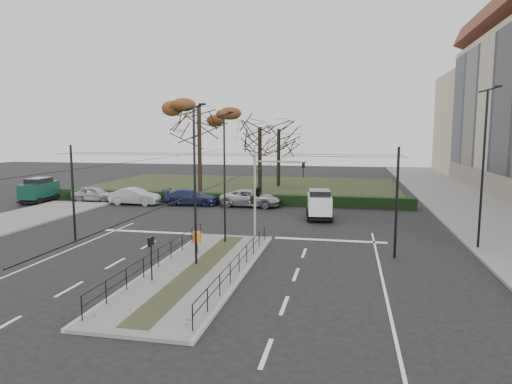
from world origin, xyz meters
TOP-DOWN VIEW (x-y plane):
  - ground at (0.00, 0.00)m, footprint 140.00×140.00m
  - median_island at (0.00, -2.50)m, footprint 4.40×15.00m
  - sidewalk_east at (18.00, 22.00)m, footprint 8.00×90.00m
  - park at (-6.00, 32.00)m, footprint 38.00×26.00m
  - hedge at (-6.00, 18.60)m, footprint 38.00×1.00m
  - median_railing at (0.00, -2.60)m, footprint 4.14×13.24m
  - catenary at (0.00, 1.62)m, footprint 20.00×34.00m
  - traffic_light at (1.65, 4.50)m, footprint 3.58×2.01m
  - litter_bin at (-1.11, 0.49)m, footprint 0.45×0.45m
  - info_panel at (-1.51, -4.58)m, footprint 0.11×0.52m
  - streetlamp_median_near at (-0.38, -1.70)m, footprint 0.67×0.14m
  - streetlamp_median_far at (-0.19, 3.10)m, footprint 0.65×0.13m
  - streetlamp_sidewalk at (14.52, 4.78)m, footprint 0.77×0.16m
  - parked_car_first at (-17.43, 17.30)m, footprint 4.49×2.02m
  - parked_car_second at (-12.57, 16.22)m, footprint 4.76×1.73m
  - parked_car_third at (-7.33, 17.10)m, footprint 5.23×2.31m
  - parked_car_fourth at (-1.68, 17.39)m, footprint 5.67×2.81m
  - white_van at (4.85, 12.64)m, footprint 2.31×4.35m
  - green_van at (-22.41, 15.80)m, footprint 2.25×4.79m
  - rust_tree at (-8.78, 24.06)m, footprint 8.51×8.51m
  - bare_tree_center at (-1.56, 33.22)m, footprint 6.50×6.50m
  - bare_tree_near at (-2.55, 26.11)m, footprint 6.34×6.34m

SIDE VIEW (x-z plane):
  - ground at x=0.00m, z-range 0.00..0.00m
  - park at x=-6.00m, z-range 0.00..0.10m
  - median_island at x=0.00m, z-range 0.00..0.14m
  - sidewalk_east at x=18.00m, z-range 0.00..0.14m
  - hedge at x=-6.00m, z-range 0.00..1.00m
  - parked_car_third at x=-7.33m, z-range 0.00..1.49m
  - parked_car_first at x=-17.43m, z-range 0.00..1.50m
  - parked_car_fourth at x=-1.68m, z-range 0.00..1.54m
  - parked_car_second at x=-12.57m, z-range 0.00..1.56m
  - litter_bin at x=-1.11m, z-range 0.39..1.54m
  - median_railing at x=0.00m, z-range 0.52..1.44m
  - white_van at x=4.85m, z-range 0.05..2.33m
  - green_van at x=-22.41m, z-range 0.05..2.42m
  - info_panel at x=-1.51m, z-range 0.71..2.70m
  - traffic_light at x=1.65m, z-range 0.57..5.80m
  - catenary at x=0.00m, z-range 0.42..6.42m
  - streetlamp_median_far at x=-0.19m, z-range 0.21..8.02m
  - streetlamp_median_near at x=-0.38m, z-range 0.21..8.21m
  - streetlamp_sidewalk at x=14.52m, z-range 0.22..9.39m
  - bare_tree_center at x=-1.56m, z-range 1.95..11.37m
  - bare_tree_near at x=-2.55m, z-range 1.99..11.61m
  - rust_tree at x=-8.78m, z-range 3.33..15.80m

